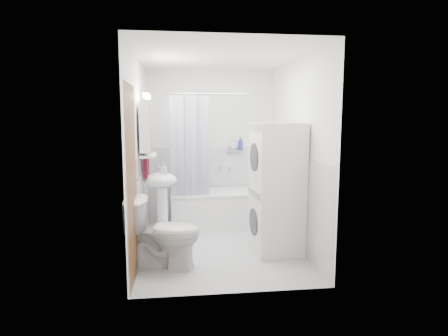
{
  "coord_description": "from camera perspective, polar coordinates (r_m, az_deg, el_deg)",
  "views": [
    {
      "loc": [
        -0.51,
        -4.65,
        1.66
      ],
      "look_at": [
        0.07,
        0.15,
        1.02
      ],
      "focal_mm": 30.0,
      "sensor_mm": 36.0,
      "label": 1
    }
  ],
  "objects": [
    {
      "name": "tub_spout",
      "position": [
        6.01,
        0.82,
        0.12
      ],
      "size": [
        0.04,
        0.12,
        0.04
      ],
      "primitive_type": "cylinder",
      "rotation": [
        1.57,
        0.0,
        0.0
      ],
      "color": "silver",
      "rests_on": "room_walls"
    },
    {
      "name": "toilet",
      "position": [
        4.26,
        -9.14,
        -9.81
      ],
      "size": [
        0.86,
        0.55,
        0.79
      ],
      "primitive_type": "imported",
      "rotation": [
        0.0,
        0.0,
        1.44
      ],
      "color": "white",
      "rests_on": "ground"
    },
    {
      "name": "shelf",
      "position": [
        4.79,
        -11.45,
        1.91
      ],
      "size": [
        0.18,
        0.54,
        0.02
      ],
      "primitive_type": "cube",
      "color": "silver",
      "rests_on": "room_walls"
    },
    {
      "name": "curtain_rod",
      "position": [
        5.33,
        -0.42,
        11.23
      ],
      "size": [
        1.65,
        0.02,
        0.02
      ],
      "primitive_type": "cylinder",
      "rotation": [
        0.0,
        1.57,
        0.0
      ],
      "color": "silver",
      "rests_on": "room_walls"
    },
    {
      "name": "wainscot",
      "position": [
        5.08,
        -1.01,
        -4.47
      ],
      "size": [
        1.98,
        2.58,
        2.58
      ],
      "color": "white",
      "rests_on": "ground"
    },
    {
      "name": "shelf_cup",
      "position": [
        4.9,
        -11.36,
        2.78
      ],
      "size": [
        0.1,
        0.09,
        0.1
      ],
      "primitive_type": "imported",
      "color": "gray",
      "rests_on": "shelf"
    },
    {
      "name": "soap_pump",
      "position": [
        4.96,
        -9.16,
        -0.77
      ],
      "size": [
        0.08,
        0.17,
        0.08
      ],
      "primitive_type": "imported",
      "color": "gray",
      "rests_on": "sink"
    },
    {
      "name": "shampoo_b",
      "position": [
        5.99,
        2.53,
        3.17
      ],
      "size": [
        0.08,
        0.21,
        0.08
      ],
      "primitive_type": "imported",
      "color": "#252D96",
      "rests_on": "shower_caddy"
    },
    {
      "name": "bathtub",
      "position": [
        5.76,
        -0.73,
        -5.98
      ],
      "size": [
        1.47,
        0.69,
        0.56
      ],
      "color": "white",
      "rests_on": "ground"
    },
    {
      "name": "washer_dryer",
      "position": [
        4.64,
        8.03,
        -3.14
      ],
      "size": [
        0.61,
        0.61,
        1.61
      ],
      "rotation": [
        0.0,
        0.0,
        0.07
      ],
      "color": "white",
      "rests_on": "ground"
    },
    {
      "name": "floor",
      "position": [
        4.97,
        -0.64,
        -11.96
      ],
      "size": [
        2.6,
        2.6,
        0.0
      ],
      "primitive_type": "plane",
      "color": "silver",
      "rests_on": "ground"
    },
    {
      "name": "shower_curtain",
      "position": [
        5.3,
        -5.23,
        3.11
      ],
      "size": [
        0.55,
        0.02,
        1.45
      ],
      "color": "#141D49",
      "rests_on": "curtain_rod"
    },
    {
      "name": "shower_caddy",
      "position": [
        5.97,
        1.32,
        2.68
      ],
      "size": [
        0.22,
        0.06,
        0.02
      ],
      "primitive_type": "cube",
      "color": "silver",
      "rests_on": "room_walls"
    },
    {
      "name": "sink",
      "position": [
        5.05,
        -9.58,
        -3.45
      ],
      "size": [
        0.44,
        0.37,
        1.04
      ],
      "color": "white",
      "rests_on": "ground"
    },
    {
      "name": "shelf_bottle",
      "position": [
        4.64,
        -11.61,
        2.31
      ],
      "size": [
        0.07,
        0.18,
        0.07
      ],
      "primitive_type": "imported",
      "color": "gray",
      "rests_on": "shelf"
    },
    {
      "name": "shampoo_a",
      "position": [
        5.97,
        1.39,
        3.41
      ],
      "size": [
        0.13,
        0.17,
        0.13
      ],
      "primitive_type": "imported",
      "color": "gray",
      "rests_on": "shower_caddy"
    },
    {
      "name": "medicine_cabinet",
      "position": [
        4.77,
        -11.74,
        6.27
      ],
      "size": [
        0.13,
        0.5,
        0.71
      ],
      "color": "white",
      "rests_on": "room_walls"
    },
    {
      "name": "towel",
      "position": [
        5.03,
        -11.83,
        3.97
      ],
      "size": [
        0.07,
        0.38,
        0.91
      ],
      "color": "#53171F",
      "rests_on": "room_walls"
    },
    {
      "name": "door",
      "position": [
        4.18,
        -12.89,
        -1.72
      ],
      "size": [
        0.05,
        2.0,
        2.0
      ],
      "color": "brown",
      "rests_on": "ground"
    },
    {
      "name": "room_walls",
      "position": [
        4.68,
        -0.67,
        5.45
      ],
      "size": [
        2.6,
        2.6,
        2.6
      ],
      "color": "white",
      "rests_on": "ground"
    }
  ]
}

